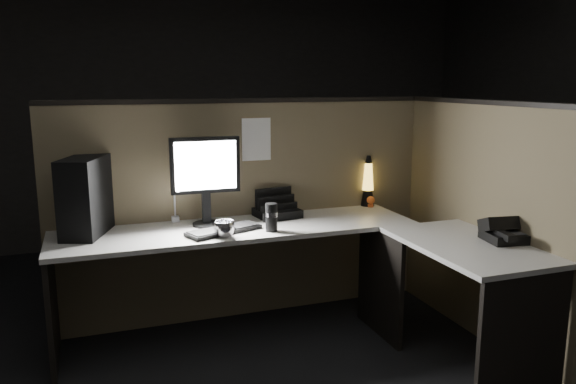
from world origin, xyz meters
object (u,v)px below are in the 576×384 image
object	(u,v)px
pc_tower	(86,196)
keyboard	(224,230)
desk_phone	(505,231)
monitor	(206,172)
lava_lamp	(368,185)

from	to	relation	value
pc_tower	keyboard	world-z (taller)	pc_tower
pc_tower	desk_phone	bearing A→B (deg)	-3.31
monitor	desk_phone	bearing A→B (deg)	-30.34
lava_lamp	desk_phone	size ratio (longest dim) A/B	1.31
lava_lamp	monitor	bearing A→B (deg)	-172.66
monitor	keyboard	size ratio (longest dim) A/B	1.20
pc_tower	desk_phone	world-z (taller)	pc_tower
lava_lamp	keyboard	bearing A→B (deg)	-162.42
desk_phone	monitor	bearing A→B (deg)	158.15
monitor	lava_lamp	size ratio (longest dim) A/B	1.51
lava_lamp	desk_phone	bearing A→B (deg)	-74.10
monitor	keyboard	bearing A→B (deg)	-73.27
lava_lamp	desk_phone	xyz separation A→B (m)	(0.32, -1.11, -0.10)
keyboard	desk_phone	size ratio (longest dim) A/B	1.65
pc_tower	lava_lamp	bearing A→B (deg)	23.60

